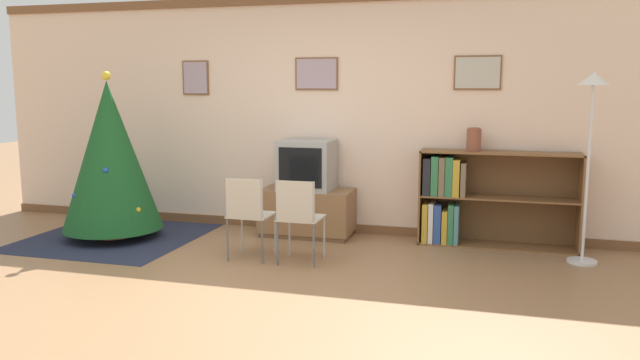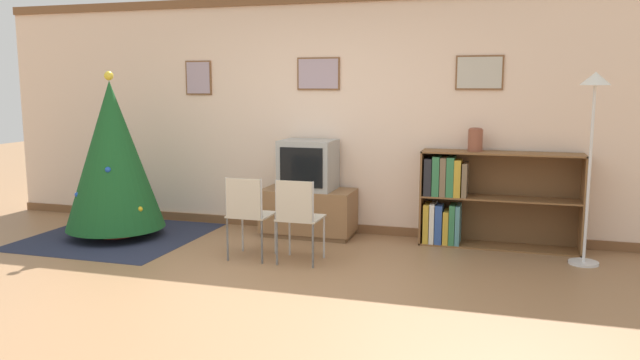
{
  "view_description": "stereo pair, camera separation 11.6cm",
  "coord_description": "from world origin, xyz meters",
  "px_view_note": "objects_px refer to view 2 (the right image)",
  "views": [
    {
      "loc": [
        1.92,
        -4.54,
        1.7
      ],
      "look_at": [
        0.26,
        1.3,
        0.77
      ],
      "focal_mm": 35.0,
      "sensor_mm": 36.0,
      "label": 1
    },
    {
      "loc": [
        2.03,
        -4.5,
        1.7
      ],
      "look_at": [
        0.26,
        1.3,
        0.77
      ],
      "focal_mm": 35.0,
      "sensor_mm": 36.0,
      "label": 2
    }
  ],
  "objects_px": {
    "christmas_tree": "(113,156)",
    "television": "(308,165)",
    "tv_console": "(308,212)",
    "folding_chair_right": "(298,216)",
    "standing_lamp": "(593,118)",
    "bookshelf": "(468,199)",
    "vase": "(475,139)",
    "folding_chair_left": "(248,212)"
  },
  "relations": [
    {
      "from": "christmas_tree",
      "to": "television",
      "type": "bearing_deg",
      "value": 18.52
    },
    {
      "from": "tv_console",
      "to": "television",
      "type": "height_order",
      "value": "television"
    },
    {
      "from": "folding_chair_right",
      "to": "standing_lamp",
      "type": "xyz_separation_m",
      "value": [
        2.62,
        0.79,
        0.92
      ]
    },
    {
      "from": "christmas_tree",
      "to": "television",
      "type": "xyz_separation_m",
      "value": [
        2.06,
        0.69,
        -0.11
      ]
    },
    {
      "from": "bookshelf",
      "to": "standing_lamp",
      "type": "relative_size",
      "value": 0.9
    },
    {
      "from": "bookshelf",
      "to": "christmas_tree",
      "type": "bearing_deg",
      "value": -168.41
    },
    {
      "from": "folding_chair_right",
      "to": "television",
      "type": "bearing_deg",
      "value": 102.94
    },
    {
      "from": "television",
      "to": "vase",
      "type": "height_order",
      "value": "vase"
    },
    {
      "from": "christmas_tree",
      "to": "folding_chair_right",
      "type": "height_order",
      "value": "christmas_tree"
    },
    {
      "from": "folding_chair_right",
      "to": "bookshelf",
      "type": "height_order",
      "value": "bookshelf"
    },
    {
      "from": "christmas_tree",
      "to": "standing_lamp",
      "type": "bearing_deg",
      "value": 4.24
    },
    {
      "from": "bookshelf",
      "to": "standing_lamp",
      "type": "bearing_deg",
      "value": -20.41
    },
    {
      "from": "folding_chair_right",
      "to": "folding_chair_left",
      "type": "bearing_deg",
      "value": 180.0
    },
    {
      "from": "christmas_tree",
      "to": "bookshelf",
      "type": "height_order",
      "value": "christmas_tree"
    },
    {
      "from": "folding_chair_right",
      "to": "christmas_tree",
      "type": "bearing_deg",
      "value": 169.58
    },
    {
      "from": "television",
      "to": "bookshelf",
      "type": "distance_m",
      "value": 1.79
    },
    {
      "from": "folding_chair_left",
      "to": "folding_chair_right",
      "type": "relative_size",
      "value": 1.0
    },
    {
      "from": "tv_console",
      "to": "folding_chair_right",
      "type": "xyz_separation_m",
      "value": [
        0.26,
        -1.12,
        0.21
      ]
    },
    {
      "from": "vase",
      "to": "standing_lamp",
      "type": "relative_size",
      "value": 0.13
    },
    {
      "from": "folding_chair_left",
      "to": "christmas_tree",
      "type": "bearing_deg",
      "value": 166.72
    },
    {
      "from": "television",
      "to": "standing_lamp",
      "type": "distance_m",
      "value": 2.95
    },
    {
      "from": "tv_console",
      "to": "standing_lamp",
      "type": "relative_size",
      "value": 0.57
    },
    {
      "from": "television",
      "to": "bookshelf",
      "type": "relative_size",
      "value": 0.36
    },
    {
      "from": "standing_lamp",
      "to": "vase",
      "type": "bearing_deg",
      "value": 157.95
    },
    {
      "from": "television",
      "to": "standing_lamp",
      "type": "relative_size",
      "value": 0.33
    },
    {
      "from": "standing_lamp",
      "to": "bookshelf",
      "type": "bearing_deg",
      "value": 159.59
    },
    {
      "from": "tv_console",
      "to": "vase",
      "type": "distance_m",
      "value": 2.0
    },
    {
      "from": "folding_chair_right",
      "to": "vase",
      "type": "relative_size",
      "value": 3.35
    },
    {
      "from": "tv_console",
      "to": "folding_chair_right",
      "type": "height_order",
      "value": "folding_chair_right"
    },
    {
      "from": "folding_chair_left",
      "to": "folding_chair_right",
      "type": "height_order",
      "value": "same"
    },
    {
      "from": "folding_chair_right",
      "to": "standing_lamp",
      "type": "bearing_deg",
      "value": 16.79
    },
    {
      "from": "christmas_tree",
      "to": "folding_chair_right",
      "type": "xyz_separation_m",
      "value": [
        2.31,
        -0.42,
        -0.45
      ]
    },
    {
      "from": "christmas_tree",
      "to": "standing_lamp",
      "type": "height_order",
      "value": "christmas_tree"
    },
    {
      "from": "television",
      "to": "standing_lamp",
      "type": "height_order",
      "value": "standing_lamp"
    },
    {
      "from": "standing_lamp",
      "to": "tv_console",
      "type": "bearing_deg",
      "value": 173.54
    },
    {
      "from": "tv_console",
      "to": "folding_chair_right",
      "type": "relative_size",
      "value": 1.26
    },
    {
      "from": "standing_lamp",
      "to": "television",
      "type": "bearing_deg",
      "value": 173.59
    },
    {
      "from": "folding_chair_right",
      "to": "standing_lamp",
      "type": "height_order",
      "value": "standing_lamp"
    },
    {
      "from": "vase",
      "to": "standing_lamp",
      "type": "xyz_separation_m",
      "value": [
        1.07,
        -0.43,
        0.26
      ]
    },
    {
      "from": "bookshelf",
      "to": "vase",
      "type": "bearing_deg",
      "value": 21.04
    },
    {
      "from": "television",
      "to": "standing_lamp",
      "type": "bearing_deg",
      "value": -6.41
    },
    {
      "from": "folding_chair_left",
      "to": "bookshelf",
      "type": "height_order",
      "value": "bookshelf"
    }
  ]
}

